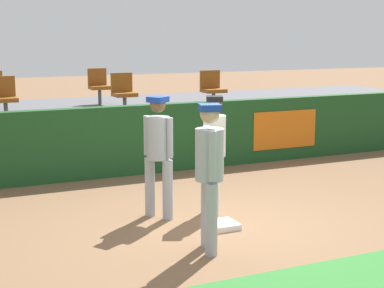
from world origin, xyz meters
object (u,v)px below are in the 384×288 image
Objects in this scene: seat_back_center at (99,84)px; player_coach_visitor at (209,167)px; seat_front_left at (5,96)px; player_runner_visitor at (158,148)px; seat_front_center at (123,91)px; first_base at (222,225)px; seat_front_right at (212,87)px; player_fielder_home at (215,146)px.

player_coach_visitor is at bearing -95.50° from seat_back_center.
player_coach_visitor is at bearing -73.84° from seat_front_left.
player_runner_visitor is 4.26m from seat_front_center.
first_base is at bearing -92.48° from seat_front_center.
player_coach_visitor is 2.15× the size of seat_front_right.
first_base is 0.22× the size of player_coach_visitor.
first_base is 5.16m from seat_front_center.
player_coach_visitor reaches higher than first_base.
seat_back_center is at bearing -155.40° from player_fielder_home.
seat_front_center is at bearing 135.77° from player_runner_visitor.
player_coach_visitor is 2.15× the size of seat_front_left.
player_runner_visitor reaches higher than first_base.
seat_front_left is at bearing -179.99° from seat_front_right.
seat_front_right is 1.00× the size of seat_back_center.
seat_back_center is at bearing -169.17° from player_coach_visitor.
seat_front_right is 4.45m from seat_front_left.
seat_front_center is 2.39m from seat_front_left.
seat_back_center is at bearing 139.37° from seat_front_right.
seat_front_right and seat_back_center have the same top height.
first_base is 5.64m from seat_front_right.
player_coach_visitor is 6.33m from seat_front_right.
player_runner_visitor is at bearing -160.79° from player_coach_visitor.
seat_front_center is 2.06m from seat_front_right.
seat_front_right is at bearing 112.17° from player_runner_visitor.
player_runner_visitor is 2.09× the size of seat_back_center.
seat_front_left reaches higher than player_fielder_home.
player_coach_visitor is at bearing -116.47° from seat_front_right.
seat_front_center is 1.00× the size of seat_back_center.
seat_front_left is at bearing -147.51° from player_coach_visitor.
player_coach_visitor is 5.72m from seat_front_center.
seat_back_center and seat_front_left have the same top height.
first_base is 1.23m from player_fielder_home.
seat_front_right is at bearing 178.31° from player_fielder_home.
player_runner_visitor is at bearing -97.59° from seat_back_center.
player_fielder_home is at bearing -89.44° from seat_back_center.
seat_front_left is (-1.64, 5.65, 0.40)m from player_coach_visitor.
player_fielder_home is 0.99× the size of player_runner_visitor.
seat_front_center reaches higher than first_base.
first_base is at bearing 5.73° from player_fielder_home.
seat_front_center is at bearing -88.95° from seat_back_center.
player_coach_visitor reaches higher than player_fielder_home.
first_base is at bearing 158.64° from player_coach_visitor.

